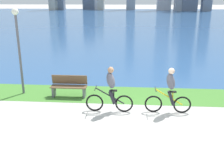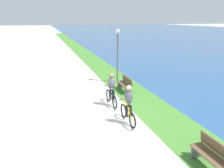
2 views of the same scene
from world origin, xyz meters
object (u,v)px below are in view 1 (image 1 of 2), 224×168
(cyclist_lead, at_px, (110,90))
(lamppost_tall, at_px, (18,39))
(cyclist_trailing, at_px, (170,91))
(bench_far_along_path, at_px, (69,86))

(cyclist_lead, xyz_separation_m, lamppost_tall, (-3.95, 1.67, 1.55))
(cyclist_trailing, height_order, bench_far_along_path, cyclist_trailing)
(bench_far_along_path, height_order, lamppost_tall, lamppost_tall)
(cyclist_lead, height_order, bench_far_along_path, cyclist_lead)
(cyclist_lead, distance_m, cyclist_trailing, 2.11)
(cyclist_lead, xyz_separation_m, bench_far_along_path, (-1.86, 1.45, -0.39))
(cyclist_trailing, relative_size, lamppost_tall, 0.47)
(cyclist_lead, bearing_deg, bench_far_along_path, 142.10)
(cyclist_trailing, bearing_deg, cyclist_lead, -178.09)
(cyclist_trailing, xyz_separation_m, lamppost_tall, (-6.06, 1.60, 1.55))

